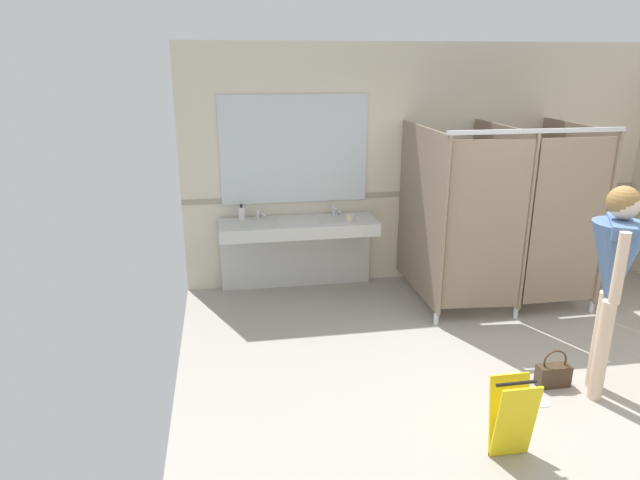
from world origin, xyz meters
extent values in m
cube|color=#9E998E|center=(0.00, 0.00, -0.05)|extent=(5.87, 5.82, 0.10)
cube|color=beige|center=(0.00, 2.67, 1.38)|extent=(5.87, 0.12, 2.76)
cube|color=#9E937F|center=(0.00, 2.61, 1.05)|extent=(5.87, 0.01, 0.06)
cube|color=silver|center=(-1.67, 2.31, 0.79)|extent=(1.75, 0.55, 0.14)
cube|color=silver|center=(-1.67, 2.55, 0.36)|extent=(1.75, 0.08, 0.72)
cube|color=beige|center=(-2.10, 2.28, 0.81)|extent=(0.42, 0.30, 0.11)
cylinder|color=silver|center=(-2.10, 2.50, 0.91)|extent=(0.04, 0.04, 0.11)
cylinder|color=silver|center=(-2.10, 2.44, 0.96)|extent=(0.03, 0.11, 0.03)
sphere|color=silver|center=(-2.03, 2.51, 0.89)|extent=(0.04, 0.04, 0.04)
cube|color=beige|center=(-1.23, 2.28, 0.81)|extent=(0.42, 0.30, 0.11)
cylinder|color=silver|center=(-1.23, 2.50, 0.91)|extent=(0.04, 0.04, 0.11)
cylinder|color=silver|center=(-1.23, 2.44, 0.96)|extent=(0.03, 0.11, 0.03)
sphere|color=silver|center=(-1.16, 2.51, 0.89)|extent=(0.04, 0.04, 0.04)
cube|color=silver|center=(-1.67, 2.60, 1.61)|extent=(1.65, 0.02, 1.20)
cube|color=#84705B|center=(-0.41, 1.90, 1.02)|extent=(0.03, 1.38, 1.79)
cylinder|color=silver|center=(-0.41, 1.27, 0.06)|extent=(0.05, 0.05, 0.12)
cube|color=#84705B|center=(0.46, 1.90, 1.02)|extent=(0.03, 1.38, 1.79)
cylinder|color=silver|center=(0.46, 1.27, 0.06)|extent=(0.05, 0.05, 0.12)
cube|color=#84705B|center=(1.33, 1.90, 1.02)|extent=(0.03, 1.38, 1.79)
cylinder|color=silver|center=(1.33, 1.27, 0.06)|extent=(0.05, 0.05, 0.12)
cube|color=#84705B|center=(0.03, 1.24, 1.02)|extent=(0.79, 0.11, 1.69)
cube|color=#84705B|center=(0.89, 1.24, 1.02)|extent=(0.79, 0.03, 1.69)
cube|color=#B7BABF|center=(0.46, 1.24, 1.93)|extent=(1.79, 0.04, 0.04)
cylinder|color=beige|center=(0.45, -0.03, 0.42)|extent=(0.11, 0.11, 0.84)
cylinder|color=beige|center=(0.36, -0.18, 0.42)|extent=(0.11, 0.11, 0.84)
cone|color=#4C6B99|center=(0.41, -0.11, 1.07)|extent=(0.55, 0.55, 0.71)
cube|color=#4C6B99|center=(0.41, -0.11, 1.40)|extent=(0.37, 0.47, 0.10)
cylinder|color=beige|center=(0.54, 0.12, 1.16)|extent=(0.08, 0.08, 0.53)
cylinder|color=beige|center=(0.28, -0.33, 1.16)|extent=(0.08, 0.08, 0.53)
sphere|color=beige|center=(0.41, -0.11, 1.57)|extent=(0.23, 0.23, 0.23)
sphere|color=olive|center=(0.40, -0.10, 1.59)|extent=(0.23, 0.23, 0.23)
cube|color=#3F2D1E|center=(0.13, 0.03, 0.09)|extent=(0.27, 0.12, 0.18)
torus|color=#3F2D1E|center=(0.13, 0.03, 0.22)|extent=(0.21, 0.02, 0.21)
cylinder|color=white|center=(-2.28, 2.48, 0.93)|extent=(0.07, 0.07, 0.14)
cylinder|color=black|center=(-2.28, 2.48, 1.02)|extent=(0.03, 0.03, 0.04)
cylinder|color=beige|center=(-1.12, 2.18, 0.90)|extent=(0.07, 0.07, 0.08)
cube|color=yellow|center=(-0.64, -0.74, 0.29)|extent=(0.28, 0.10, 0.57)
cube|color=yellow|center=(-0.64, -0.65, 0.29)|extent=(0.28, 0.10, 0.57)
cylinder|color=black|center=(-0.64, -0.70, 0.55)|extent=(0.28, 0.02, 0.02)
cylinder|color=#B7BABF|center=(-0.09, -0.18, 0.00)|extent=(0.14, 0.14, 0.01)
camera|label=1|loc=(-2.45, -3.66, 2.58)|focal=31.74mm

